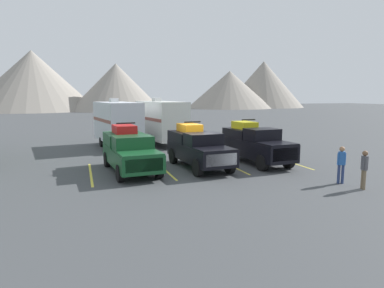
{
  "coord_description": "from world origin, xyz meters",
  "views": [
    {
      "loc": [
        -6.28,
        -18.43,
        4.12
      ],
      "look_at": [
        0.0,
        1.06,
        1.2
      ],
      "focal_mm": 32.44,
      "sensor_mm": 36.0,
      "label": 1
    }
  ],
  "objects_px": {
    "camper_trailer_b": "(161,120)",
    "person_a": "(364,167)",
    "pickup_truck_c": "(255,143)",
    "camper_trailer_a": "(117,122)",
    "person_b": "(341,162)",
    "pickup_truck_b": "(198,147)",
    "pickup_truck_a": "(130,150)"
  },
  "relations": [
    {
      "from": "pickup_truck_a",
      "to": "pickup_truck_b",
      "type": "height_order",
      "value": "pickup_truck_a"
    },
    {
      "from": "pickup_truck_a",
      "to": "pickup_truck_c",
      "type": "height_order",
      "value": "pickup_truck_c"
    },
    {
      "from": "pickup_truck_b",
      "to": "pickup_truck_a",
      "type": "bearing_deg",
      "value": 177.17
    },
    {
      "from": "pickup_truck_a",
      "to": "person_a",
      "type": "bearing_deg",
      "value": -36.49
    },
    {
      "from": "camper_trailer_a",
      "to": "person_b",
      "type": "bearing_deg",
      "value": -59.59
    },
    {
      "from": "pickup_truck_c",
      "to": "camper_trailer_b",
      "type": "distance_m",
      "value": 10.14
    },
    {
      "from": "pickup_truck_a",
      "to": "person_a",
      "type": "xyz_separation_m",
      "value": [
        9.25,
        -6.84,
        -0.17
      ]
    },
    {
      "from": "camper_trailer_a",
      "to": "person_b",
      "type": "xyz_separation_m",
      "value": [
        8.7,
        -14.83,
        -1.01
      ]
    },
    {
      "from": "person_a",
      "to": "person_b",
      "type": "relative_size",
      "value": 0.98
    },
    {
      "from": "pickup_truck_b",
      "to": "camper_trailer_b",
      "type": "height_order",
      "value": "camper_trailer_b"
    },
    {
      "from": "pickup_truck_b",
      "to": "person_b",
      "type": "distance_m",
      "value": 7.57
    },
    {
      "from": "pickup_truck_c",
      "to": "person_b",
      "type": "distance_m",
      "value": 5.85
    },
    {
      "from": "pickup_truck_c",
      "to": "person_b",
      "type": "bearing_deg",
      "value": -75.57
    },
    {
      "from": "pickup_truck_a",
      "to": "pickup_truck_b",
      "type": "bearing_deg",
      "value": -2.83
    },
    {
      "from": "camper_trailer_a",
      "to": "person_a",
      "type": "bearing_deg",
      "value": -60.73
    },
    {
      "from": "pickup_truck_c",
      "to": "camper_trailer_a",
      "type": "xyz_separation_m",
      "value": [
        -7.25,
        9.17,
        0.82
      ]
    },
    {
      "from": "pickup_truck_b",
      "to": "pickup_truck_c",
      "type": "relative_size",
      "value": 1.0
    },
    {
      "from": "pickup_truck_c",
      "to": "person_a",
      "type": "bearing_deg",
      "value": -75.96
    },
    {
      "from": "pickup_truck_c",
      "to": "camper_trailer_a",
      "type": "relative_size",
      "value": 0.76
    },
    {
      "from": "camper_trailer_b",
      "to": "person_b",
      "type": "relative_size",
      "value": 4.31
    },
    {
      "from": "camper_trailer_a",
      "to": "person_a",
      "type": "relative_size",
      "value": 4.26
    },
    {
      "from": "camper_trailer_a",
      "to": "person_b",
      "type": "height_order",
      "value": "camper_trailer_a"
    },
    {
      "from": "pickup_truck_c",
      "to": "person_a",
      "type": "relative_size",
      "value": 3.26
    },
    {
      "from": "camper_trailer_b",
      "to": "person_b",
      "type": "distance_m",
      "value": 15.96
    },
    {
      "from": "pickup_truck_c",
      "to": "camper_trailer_b",
      "type": "xyz_separation_m",
      "value": [
        -3.67,
        9.42,
        0.83
      ]
    },
    {
      "from": "camper_trailer_b",
      "to": "pickup_truck_b",
      "type": "bearing_deg",
      "value": -90.33
    },
    {
      "from": "pickup_truck_c",
      "to": "pickup_truck_a",
      "type": "bearing_deg",
      "value": 179.57
    },
    {
      "from": "pickup_truck_c",
      "to": "pickup_truck_b",
      "type": "bearing_deg",
      "value": -177.95
    },
    {
      "from": "person_b",
      "to": "person_a",
      "type": "bearing_deg",
      "value": -77.98
    },
    {
      "from": "pickup_truck_a",
      "to": "pickup_truck_c",
      "type": "bearing_deg",
      "value": -0.43
    },
    {
      "from": "pickup_truck_a",
      "to": "camper_trailer_a",
      "type": "distance_m",
      "value": 9.16
    },
    {
      "from": "camper_trailer_b",
      "to": "person_a",
      "type": "xyz_separation_m",
      "value": [
        5.36,
        -16.2,
        -1.04
      ]
    }
  ]
}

